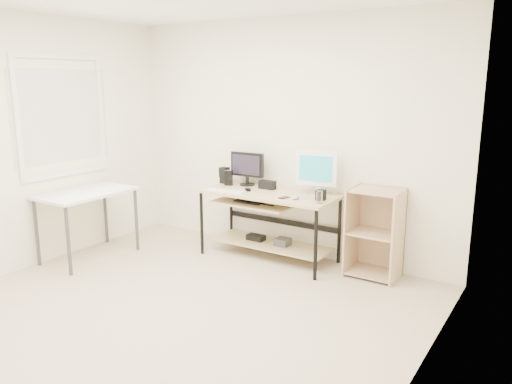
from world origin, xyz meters
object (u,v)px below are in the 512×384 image
object	(u,v)px
side_table	(87,199)
desk	(267,211)
black_monitor	(247,167)
white_imac	(317,169)
audio_controller	(229,178)
shelf_unit	(376,232)

from	to	relation	value
side_table	desk	bearing A→B (deg)	32.65
black_monitor	white_imac	world-z (taller)	white_imac
side_table	audio_controller	size ratio (longest dim) A/B	5.72
black_monitor	audio_controller	distance (m)	0.25
shelf_unit	audio_controller	distance (m)	1.77
desk	white_imac	xyz separation A→B (m)	(0.51, 0.16, 0.48)
black_monitor	side_table	bearing A→B (deg)	-138.36
side_table	shelf_unit	xyz separation A→B (m)	(2.83, 1.22, -0.22)
side_table	black_monitor	distance (m)	1.80
desk	side_table	bearing A→B (deg)	-147.35
shelf_unit	white_imac	size ratio (longest dim) A/B	1.91
shelf_unit	black_monitor	bearing A→B (deg)	179.63
black_monitor	audio_controller	bearing A→B (deg)	-148.01
desk	side_table	size ratio (longest dim) A/B	1.50
side_table	shelf_unit	distance (m)	3.09
audio_controller	white_imac	bearing A→B (deg)	-13.24
black_monitor	shelf_unit	bearing A→B (deg)	-2.60
desk	shelf_unit	xyz separation A→B (m)	(1.18, 0.16, -0.09)
desk	white_imac	size ratio (longest dim) A/B	3.18
side_table	audio_controller	world-z (taller)	audio_controller
white_imac	audio_controller	size ratio (longest dim) A/B	2.70
shelf_unit	black_monitor	distance (m)	1.63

